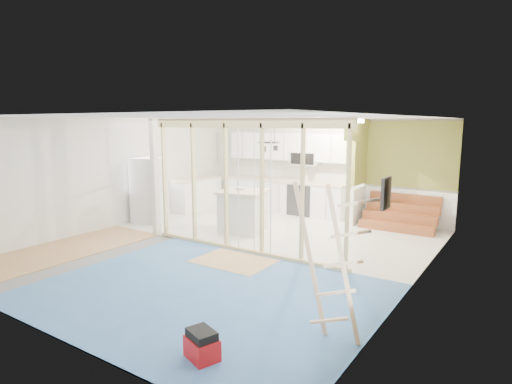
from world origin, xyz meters
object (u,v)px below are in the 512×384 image
Objects in this scene: fridge at (149,190)px; island at (243,212)px; ladder at (331,263)px; toolbox at (202,346)px.

fridge reaches higher than island.
island is 0.65× the size of ladder.
ladder is at bearing -42.29° from fridge.
fridge is at bearing 162.31° from toolbox.
fridge is at bearing 131.88° from ladder.
fridge is 6.74m from toolbox.
island is (2.52, 0.50, -0.34)m from fridge.
island is at bearing -5.03° from fridge.
fridge is 0.89× the size of ladder.
ladder is (0.96, 1.12, 0.78)m from toolbox.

